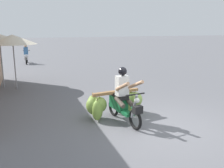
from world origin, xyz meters
TOP-DOWN VIEW (x-y plane):
  - ground_plane at (0.00, 0.00)m, footprint 120.00×120.00m
  - motorbike_main_loaded at (-0.80, 1.15)m, footprint 1.88×1.90m
  - motorbike_distant_ahead_left at (-3.24, 13.89)m, footprint 0.50×1.62m
  - market_umbrella_near_shop at (-3.77, 6.00)m, footprint 2.03×2.03m

SIDE VIEW (x-z plane):
  - ground_plane at x=0.00m, z-range 0.00..0.00m
  - motorbike_main_loaded at x=-0.80m, z-range -0.30..1.28m
  - motorbike_distant_ahead_left at x=-3.24m, z-range -0.13..1.27m
  - market_umbrella_near_shop at x=-3.77m, z-range 0.96..3.31m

